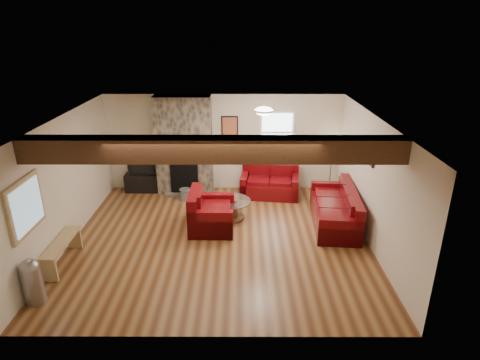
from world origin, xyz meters
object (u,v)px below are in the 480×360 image
at_px(loveseat, 270,182).
at_px(armchair_red, 212,210).
at_px(tv_cabinet, 144,182).
at_px(coffee_table, 231,209).
at_px(floor_lamp, 333,146).
at_px(sofa_three, 334,207).
at_px(television, 143,166).

xyz_separation_m(loveseat, armchair_red, (-1.35, -1.76, 0.05)).
bearing_deg(tv_cabinet, coffee_table, -34.55).
height_order(coffee_table, floor_lamp, floor_lamp).
bearing_deg(sofa_three, floor_lamp, 176.65).
distance_m(loveseat, coffee_table, 1.62).
distance_m(coffee_table, tv_cabinet, 2.80).
relative_size(armchair_red, tv_cabinet, 1.10).
height_order(sofa_three, loveseat, sofa_three).
distance_m(armchair_red, coffee_table, 0.65).
bearing_deg(floor_lamp, armchair_red, -146.21).
distance_m(tv_cabinet, television, 0.46).
xyz_separation_m(sofa_three, coffee_table, (-2.27, 0.23, -0.18)).
height_order(armchair_red, television, television).
relative_size(loveseat, armchair_red, 1.36).
xyz_separation_m(loveseat, tv_cabinet, (-3.27, 0.30, -0.14)).
bearing_deg(sofa_three, loveseat, -134.09).
bearing_deg(tv_cabinet, armchair_red, -47.05).
xyz_separation_m(sofa_three, armchair_red, (-2.67, -0.24, 0.02)).
bearing_deg(sofa_three, tv_cabinet, -106.60).
distance_m(coffee_table, floor_lamp, 3.11).
bearing_deg(television, coffee_table, -34.55).
xyz_separation_m(armchair_red, floor_lamp, (2.92, 1.95, 0.84)).
xyz_separation_m(sofa_three, loveseat, (-1.31, 1.52, -0.02)).
bearing_deg(loveseat, armchair_red, -120.44).
xyz_separation_m(armchair_red, television, (-1.92, 2.06, 0.27)).
bearing_deg(tv_cabinet, floor_lamp, -1.27).
xyz_separation_m(television, floor_lamp, (4.84, -0.11, 0.57)).
bearing_deg(floor_lamp, sofa_three, -98.41).
relative_size(coffee_table, television, 1.20).
bearing_deg(armchair_red, coffee_table, -39.29).
distance_m(sofa_three, television, 4.94).
bearing_deg(television, floor_lamp, -1.27).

